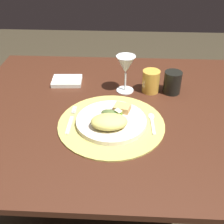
# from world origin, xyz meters

# --- Properties ---
(ground_plane) EXTENTS (6.00, 6.00, 0.00)m
(ground_plane) POSITION_xyz_m (0.00, 0.00, 0.00)
(ground_plane) COLOR #352D1F
(dining_table) EXTENTS (1.17, 0.96, 0.70)m
(dining_table) POSITION_xyz_m (0.00, 0.00, 0.56)
(dining_table) COLOR #402014
(dining_table) RESTS_ON ground
(placemat) EXTENTS (0.38, 0.38, 0.01)m
(placemat) POSITION_xyz_m (-0.01, -0.11, 0.71)
(placemat) COLOR tan
(placemat) RESTS_ON dining_table
(dinner_plate) EXTENTS (0.25, 0.25, 0.02)m
(dinner_plate) POSITION_xyz_m (-0.01, -0.11, 0.72)
(dinner_plate) COLOR silver
(dinner_plate) RESTS_ON placemat
(pasta_serving) EXTENTS (0.13, 0.10, 0.04)m
(pasta_serving) POSITION_xyz_m (-0.01, -0.15, 0.75)
(pasta_serving) COLOR #DACF64
(pasta_serving) RESTS_ON dinner_plate
(salad_greens) EXTENTS (0.09, 0.08, 0.03)m
(salad_greens) POSITION_xyz_m (-0.00, -0.09, 0.74)
(salad_greens) COLOR #4F741F
(salad_greens) RESTS_ON dinner_plate
(bread_piece) EXTENTS (0.07, 0.06, 0.02)m
(bread_piece) POSITION_xyz_m (0.03, -0.05, 0.74)
(bread_piece) COLOR tan
(bread_piece) RESTS_ON dinner_plate
(fork) EXTENTS (0.01, 0.17, 0.00)m
(fork) POSITION_xyz_m (-0.15, -0.10, 0.71)
(fork) COLOR silver
(fork) RESTS_ON placemat
(spoon) EXTENTS (0.02, 0.13, 0.01)m
(spoon) POSITION_xyz_m (0.14, -0.09, 0.71)
(spoon) COLOR silver
(spoon) RESTS_ON placemat
(napkin) EXTENTS (0.13, 0.11, 0.02)m
(napkin) POSITION_xyz_m (-0.22, 0.19, 0.71)
(napkin) COLOR white
(napkin) RESTS_ON dining_table
(wine_glass) EXTENTS (0.08, 0.08, 0.16)m
(wine_glass) POSITION_xyz_m (0.04, 0.14, 0.82)
(wine_glass) COLOR silver
(wine_glass) RESTS_ON dining_table
(amber_tumbler) EXTENTS (0.07, 0.07, 0.10)m
(amber_tumbler) POSITION_xyz_m (0.15, 0.14, 0.75)
(amber_tumbler) COLOR gold
(amber_tumbler) RESTS_ON dining_table
(dark_tumbler) EXTENTS (0.07, 0.07, 0.09)m
(dark_tumbler) POSITION_xyz_m (0.24, 0.13, 0.75)
(dark_tumbler) COLOR black
(dark_tumbler) RESTS_ON dining_table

